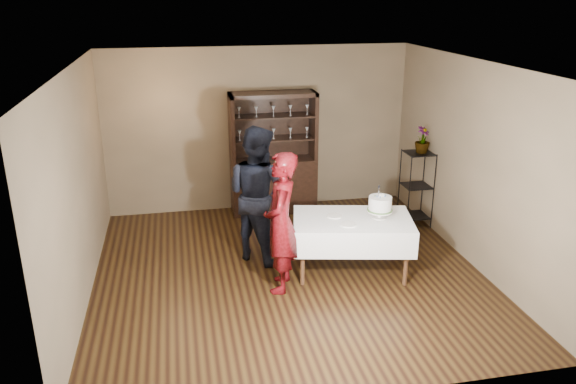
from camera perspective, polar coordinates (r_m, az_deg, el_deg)
name	(u,v)px	position (r m, az deg, el deg)	size (l,w,h in m)	color
floor	(288,272)	(7.51, 0.04, -8.16)	(5.00, 5.00, 0.00)	black
ceiling	(288,65)	(6.68, 0.05, 12.75)	(5.00, 5.00, 0.00)	silver
back_wall	(259,130)	(9.35, -3.01, 6.36)	(5.00, 0.02, 2.70)	brown
wall_left	(78,189)	(6.95, -20.59, 0.31)	(0.02, 5.00, 2.70)	brown
wall_right	(473,164)	(7.84, 18.27, 2.72)	(0.02, 5.00, 2.70)	brown
china_hutch	(273,173)	(9.33, -1.50, 1.97)	(1.40, 0.48, 2.00)	black
plant_etagere	(416,186)	(8.97, 12.91, 0.63)	(0.42, 0.42, 1.20)	black
cake_table	(352,231)	(7.33, 6.54, -3.98)	(1.68, 1.23, 0.76)	silver
woman	(281,223)	(6.77, -0.73, -3.14)	(0.64, 0.42, 1.76)	#320404
man	(257,194)	(7.57, -3.15, -0.18)	(0.91, 0.71, 1.87)	black
cake	(380,205)	(7.26, 9.33, -1.29)	(0.34, 0.34, 0.45)	white
plate_near	(348,224)	(7.06, 6.16, -3.29)	(0.21, 0.21, 0.01)	white
plate_far	(334,216)	(7.30, 4.73, -2.43)	(0.20, 0.20, 0.01)	white
potted_plant	(423,140)	(8.75, 13.51, 5.18)	(0.23, 0.23, 0.41)	#476F34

